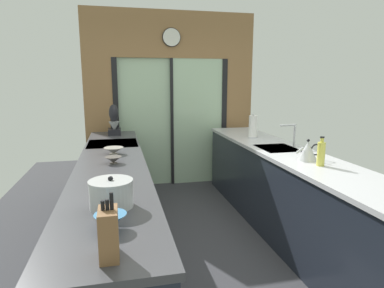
% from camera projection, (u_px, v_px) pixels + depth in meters
% --- Properties ---
extents(ground_plane, '(5.04, 7.60, 0.02)m').
position_uv_depth(ground_plane, '(199.00, 231.00, 3.69)').
color(ground_plane, '#38383D').
extents(back_wall_unit, '(2.64, 0.12, 2.70)m').
position_uv_depth(back_wall_unit, '(171.00, 90.00, 5.12)').
color(back_wall_unit, olive).
rests_on(back_wall_unit, ground_plane).
extents(left_counter_run, '(0.62, 3.80, 0.92)m').
position_uv_depth(left_counter_run, '(113.00, 215.00, 2.95)').
color(left_counter_run, '#1E232D').
rests_on(left_counter_run, ground_plane).
extents(right_counter_run, '(0.62, 3.80, 0.92)m').
position_uv_depth(right_counter_run, '(288.00, 194.00, 3.51)').
color(right_counter_run, '#1E232D').
rests_on(right_counter_run, ground_plane).
extents(sink_faucet, '(0.19, 0.02, 0.26)m').
position_uv_depth(sink_faucet, '(292.00, 132.00, 3.66)').
color(sink_faucet, '#B7BABC').
rests_on(sink_faucet, right_counter_run).
extents(oven_range, '(0.60, 0.60, 0.92)m').
position_uv_depth(oven_range, '(114.00, 180.00, 4.03)').
color(oven_range, black).
rests_on(oven_range, ground_plane).
extents(mixing_bowl_near, '(0.16, 0.16, 0.08)m').
position_uv_depth(mixing_bowl_near, '(111.00, 221.00, 1.64)').
color(mixing_bowl_near, teal).
rests_on(mixing_bowl_near, left_counter_run).
extents(mixing_bowl_mid, '(0.15, 0.15, 0.06)m').
position_uv_depth(mixing_bowl_mid, '(113.00, 160.00, 2.96)').
color(mixing_bowl_mid, '#514C47').
rests_on(mixing_bowl_mid, left_counter_run).
extents(mixing_bowl_far, '(0.20, 0.20, 0.07)m').
position_uv_depth(mixing_bowl_far, '(114.00, 151.00, 3.33)').
color(mixing_bowl_far, gray).
rests_on(mixing_bowl_far, left_counter_run).
extents(knife_block, '(0.08, 0.14, 0.29)m').
position_uv_depth(knife_block, '(109.00, 233.00, 1.36)').
color(knife_block, brown).
rests_on(knife_block, left_counter_run).
extents(stand_mixer, '(0.17, 0.27, 0.42)m').
position_uv_depth(stand_mixer, '(114.00, 123.00, 4.56)').
color(stand_mixer, black).
rests_on(stand_mixer, left_counter_run).
extents(stock_pot, '(0.26, 0.26, 0.19)m').
position_uv_depth(stock_pot, '(111.00, 194.00, 1.93)').
color(stock_pot, '#B7BABC').
rests_on(stock_pot, left_counter_run).
extents(kettle, '(0.27, 0.18, 0.20)m').
position_uv_depth(kettle, '(308.00, 151.00, 3.07)').
color(kettle, '#B7BABC').
rests_on(kettle, right_counter_run).
extents(soap_bottle, '(0.07, 0.07, 0.26)m').
position_uv_depth(soap_bottle, '(321.00, 153.00, 2.87)').
color(soap_bottle, '#D1CC4C').
rests_on(soap_bottle, right_counter_run).
extents(paper_towel_roll, '(0.13, 0.13, 0.32)m').
position_uv_depth(paper_towel_roll, '(253.00, 127.00, 4.30)').
color(paper_towel_roll, '#B7BABC').
rests_on(paper_towel_roll, right_counter_run).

